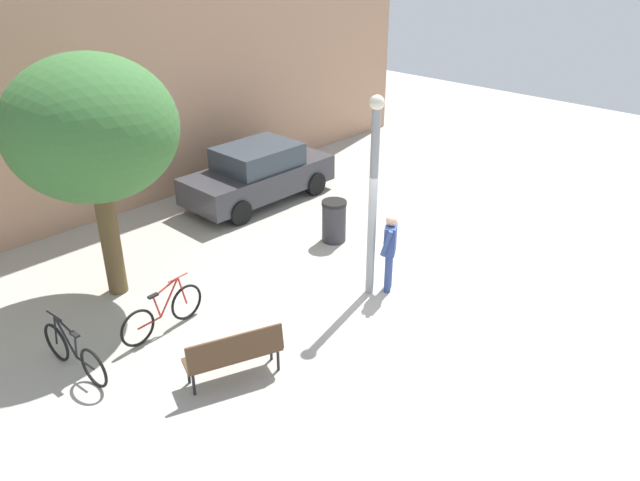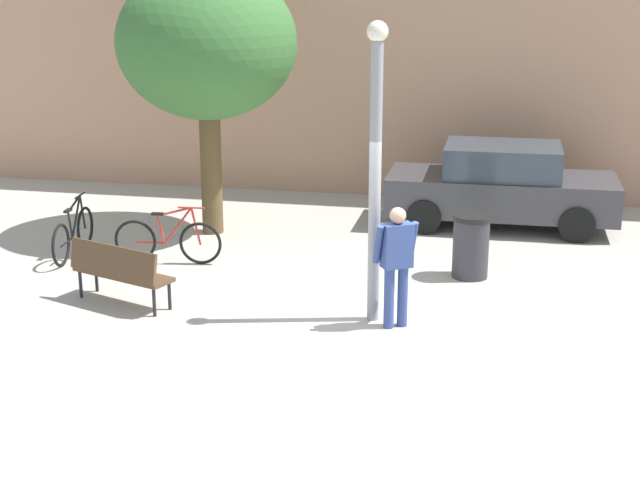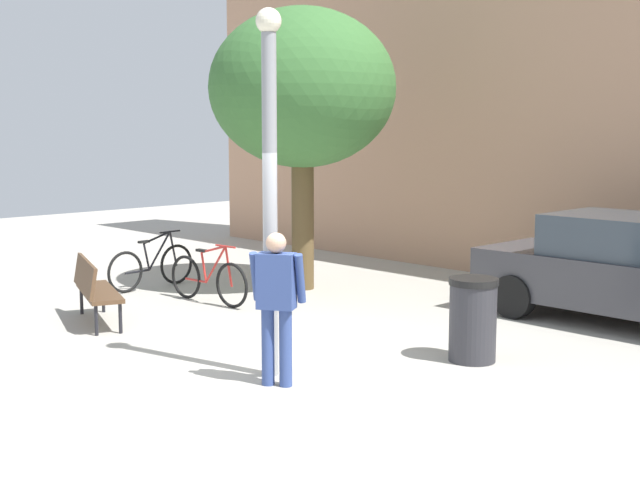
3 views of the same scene
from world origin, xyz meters
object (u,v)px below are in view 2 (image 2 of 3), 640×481
Objects in this scene: trash_bin at (471,246)px; person_by_lamppost at (397,259)px; plaza_tree at (207,44)px; bicycle_red at (168,240)px; bicycle_black at (73,234)px; parked_car_charcoal at (501,186)px; park_bench at (119,269)px; lamppost at (375,160)px.

person_by_lamppost is at bearing -111.10° from trash_bin.
plaza_tree reaches higher than bicycle_red.
plaza_tree reaches higher than bicycle_black.
bicycle_black is at bearing -178.20° from trash_bin.
person_by_lamppost is 0.35× the size of plaza_tree.
parked_car_charcoal is (5.15, 1.48, -2.63)m from plaza_tree.
park_bench is 2.69m from bicycle_black.
person_by_lamppost is at bearing -45.82° from plaza_tree.
person_by_lamppost is 0.40× the size of parked_car_charcoal.
person_by_lamppost reaches higher than parked_car_charcoal.
plaza_tree is at bearing 133.10° from lamppost.
plaza_tree is at bearing 45.11° from bicycle_black.
bicycle_red is at bearing 90.47° from park_bench.
trash_bin reaches higher than bicycle_black.
plaza_tree is 4.74× the size of trash_bin.
bicycle_black is (-1.85, -1.85, -3.02)m from plaza_tree.
person_by_lamppost is 1.66× the size of trash_bin.
lamppost reaches higher than bicycle_red.
plaza_tree is at bearing -164.00° from parked_car_charcoal.
bicycle_red is 1.70m from bicycle_black.
person_by_lamppost reaches higher than park_bench.
park_bench is 2.03m from bicycle_red.
plaza_tree is 3.99m from bicycle_black.
plaza_tree reaches higher than lamppost.
plaza_tree reaches higher than park_bench.
bicycle_red is at bearing 153.17° from lamppost.
plaza_tree reaches higher than parked_car_charcoal.
lamppost is at bearing 2.71° from park_bench.
person_by_lamppost is 4.54m from bicycle_red.
lamppost is 2.24× the size of bicycle_black.
lamppost reaches higher than trash_bin.
park_bench is at bearing 179.50° from person_by_lamppost.
bicycle_red is (-4.00, 2.06, -0.58)m from person_by_lamppost.
plaza_tree is 3.57m from bicycle_red.
parked_car_charcoal is 4.18× the size of trash_bin.
park_bench is 0.40× the size of parked_car_charcoal.
bicycle_black is 1.80× the size of trash_bin.
person_by_lamppost is at bearing -0.50° from park_bench.
person_by_lamppost is 6.10m from bicycle_black.
lamppost is 5.68m from parked_car_charcoal.
plaza_tree reaches higher than trash_bin.
plaza_tree is 5.80m from trash_bin.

